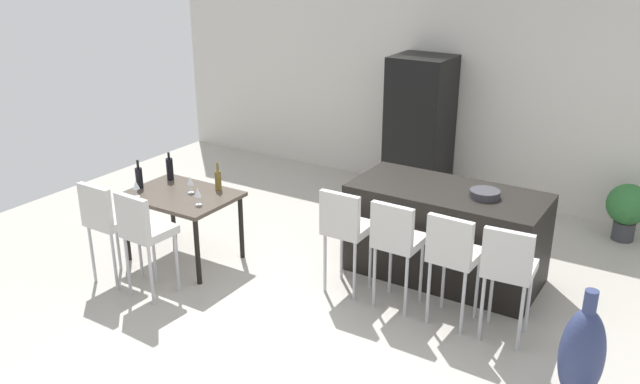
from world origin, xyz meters
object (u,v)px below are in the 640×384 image
at_px(bar_chair_right, 453,252).
at_px(dining_table, 182,201).
at_px(floor_vase, 582,354).
at_px(potted_plant, 627,207).
at_px(bar_chair_middle, 397,238).
at_px(refrigerator, 420,128).
at_px(dining_chair_far, 144,228).
at_px(wine_glass_end, 136,185).
at_px(kitchen_island, 445,233).
at_px(fruit_bowl, 485,194).
at_px(bar_chair_far, 509,266).
at_px(wine_glass_near, 190,181).
at_px(wine_bottle_middle, 170,169).
at_px(wine_glass_far, 198,193).
at_px(wine_bottle_left, 218,180).
at_px(dining_chair_near, 107,217).
at_px(bar_chair_left, 345,225).
at_px(wine_bottle_right, 139,177).

distance_m(bar_chair_right, dining_table, 2.86).
bearing_deg(floor_vase, potted_plant, 93.09).
bearing_deg(dining_table, bar_chair_middle, 7.04).
bearing_deg(floor_vase, refrigerator, 130.59).
height_order(dining_chair_far, wine_glass_end, dining_chair_far).
relative_size(kitchen_island, fruit_bowl, 6.64).
bearing_deg(wine_glass_end, bar_chair_far, 9.11).
xyz_separation_m(wine_glass_near, refrigerator, (1.25, 2.90, 0.06)).
relative_size(bar_chair_middle, wine_bottle_middle, 3.40).
height_order(kitchen_island, dining_table, kitchen_island).
xyz_separation_m(wine_bottle_middle, wine_glass_near, (0.45, -0.17, -0.00)).
height_order(dining_table, wine_glass_far, wine_glass_far).
height_order(bar_chair_right, wine_bottle_left, bar_chair_right).
bearing_deg(wine_bottle_left, kitchen_island, 20.30).
xyz_separation_m(dining_chair_far, wine_glass_far, (0.11, 0.63, 0.17)).
bearing_deg(dining_chair_near, bar_chair_middle, 22.27).
bearing_deg(bar_chair_middle, kitchen_island, 80.01).
xyz_separation_m(wine_bottle_middle, refrigerator, (1.70, 2.73, 0.05)).
relative_size(dining_chair_near, dining_chair_far, 1.00).
xyz_separation_m(bar_chair_left, bar_chair_middle, (0.53, 0.00, 0.00)).
xyz_separation_m(dining_chair_far, wine_glass_end, (-0.56, 0.46, 0.17)).
xyz_separation_m(dining_chair_far, floor_vase, (3.79, 0.58, -0.31)).
height_order(fruit_bowl, floor_vase, fruit_bowl).
xyz_separation_m(bar_chair_far, dining_chair_far, (-3.07, -1.05, 0.00)).
relative_size(kitchen_island, dining_chair_far, 1.78).
xyz_separation_m(bar_chair_right, wine_glass_near, (-2.78, -0.21, 0.17)).
relative_size(refrigerator, fruit_bowl, 6.52).
relative_size(bar_chair_middle, dining_chair_far, 1.00).
xyz_separation_m(bar_chair_middle, wine_bottle_middle, (-2.70, -0.03, 0.17)).
bearing_deg(fruit_bowl, dining_chair_far, -144.04).
bearing_deg(bar_chair_right, wine_glass_end, -169.55).
bearing_deg(floor_vase, wine_bottle_left, 172.78).
relative_size(bar_chair_middle, floor_vase, 1.16).
distance_m(bar_chair_far, dining_chair_near, 3.72).
height_order(wine_bottle_left, refrigerator, refrigerator).
xyz_separation_m(dining_chair_far, fruit_bowl, (2.57, 1.86, 0.26)).
distance_m(dining_table, wine_bottle_middle, 0.51).
bearing_deg(bar_chair_far, refrigerator, 126.58).
relative_size(bar_chair_middle, dining_chair_near, 1.00).
relative_size(bar_chair_right, wine_bottle_middle, 3.40).
relative_size(bar_chair_right, floor_vase, 1.16).
xyz_separation_m(dining_chair_near, wine_glass_near, (0.31, 0.84, 0.17)).
bearing_deg(bar_chair_left, wine_glass_end, -164.48).
height_order(kitchen_island, bar_chair_left, bar_chair_left).
bearing_deg(dining_table, wine_glass_end, -137.02).
height_order(wine_bottle_right, wine_bottle_left, wine_bottle_right).
relative_size(wine_bottle_right, potted_plant, 0.46).
distance_m(wine_bottle_middle, fruit_bowl, 3.32).
bearing_deg(dining_chair_near, kitchen_island, 34.67).
bearing_deg(wine_bottle_left, bar_chair_right, -0.16).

